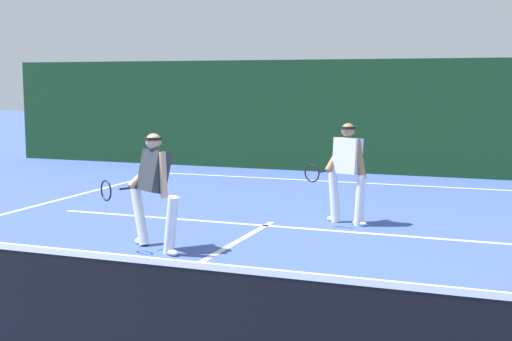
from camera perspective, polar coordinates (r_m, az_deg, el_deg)
court_line_baseline_far at (r=16.64m, az=6.94°, el=-0.91°), size 9.34×0.10×0.01m
court_line_service at (r=11.61m, az=0.75°, el=-4.43°), size 7.62×0.10×0.01m
court_line_centre at (r=9.01m, az=-5.53°, el=-7.92°), size 0.10×6.40×0.01m
tennis_net at (r=6.26m, az=-18.73°, el=-10.10°), size 10.24×0.09×1.09m
player_near at (r=9.93m, az=-8.22°, el=-1.25°), size 1.20×0.83×1.64m
player_far at (r=11.71m, az=7.29°, el=0.15°), size 0.99×0.87×1.67m
tennis_ball at (r=13.19m, az=-6.72°, el=-2.93°), size 0.07×0.07×0.07m
back_fence_windscreen at (r=18.16m, az=8.28°, el=4.29°), size 20.44×0.12×2.87m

